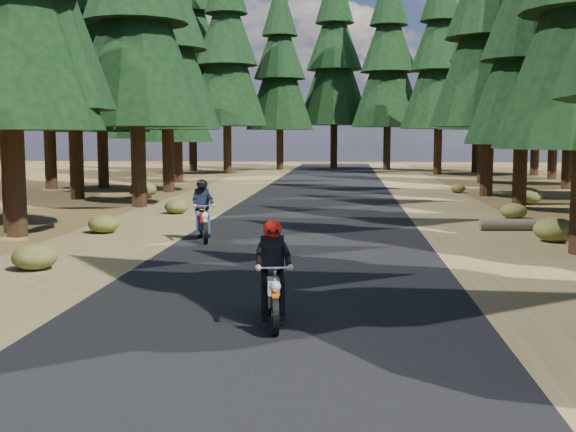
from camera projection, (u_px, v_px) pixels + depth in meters
The scene contains 8 objects.
ground at pixel (280, 294), 11.54m from camera, with size 120.00×120.00×0.00m, color #442F18.
road at pixel (300, 247), 16.50m from camera, with size 6.00×100.00×0.01m, color black.
shoulder_l at pixel (104, 244), 16.87m from camera, with size 3.20×100.00×0.01m, color brown.
shoulder_r at pixel (505, 249), 16.12m from camera, with size 3.20×100.00×0.01m, color brown.
pine_forest at pixel (324, 13), 31.52m from camera, with size 34.59×55.08×16.32m.
understory_shrubs at pixel (353, 222), 18.93m from camera, with size 16.13×31.81×0.68m.
rider_lead at pixel (273, 291), 9.61m from camera, with size 0.70×1.62×1.40m.
rider_follow at pixel (203, 221), 17.35m from camera, with size 0.96×1.73×1.48m.
Camera 1 is at (1.04, -11.29, 2.53)m, focal length 45.00 mm.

